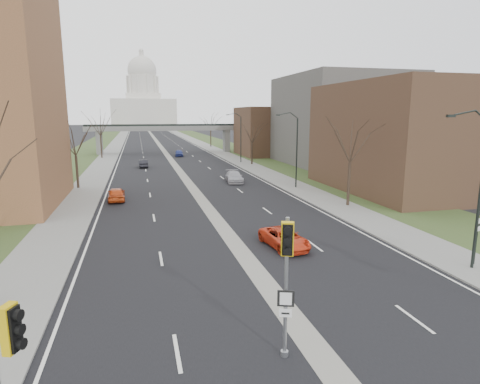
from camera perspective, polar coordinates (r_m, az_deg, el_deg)
name	(u,v)px	position (r m, az deg, el deg)	size (l,w,h in m)	color
ground	(328,365)	(15.45, 12.36, -22.90)	(700.00, 700.00, 0.00)	black
road_surface	(153,137)	(161.70, -12.25, 7.71)	(20.00, 600.00, 0.01)	black
median_strip	(153,137)	(161.70, -12.25, 7.71)	(1.20, 600.00, 0.02)	gray
sidewalk_right	(184,136)	(162.59, -7.99, 7.88)	(4.00, 600.00, 0.12)	gray
sidewalk_left	(121,137)	(161.70, -16.54, 7.52)	(4.00, 600.00, 0.12)	gray
grass_verge_right	(199,136)	(163.37, -5.88, 7.94)	(8.00, 600.00, 0.10)	#30431F
grass_verge_left	(105,137)	(162.03, -18.68, 7.40)	(8.00, 600.00, 0.10)	#30431F
commercial_block_near	(411,137)	(49.58, 23.21, 7.15)	(16.00, 20.00, 12.00)	#493522
commercial_block_mid	(341,121)	(71.94, 14.15, 9.82)	(18.00, 22.00, 15.00)	#4F4D48
commercial_block_far	(273,131)	(86.13, 4.76, 8.58)	(14.00, 14.00, 10.00)	#493522
pedestrian_bridge	(165,131)	(91.64, -10.63, 8.48)	(34.00, 3.00, 6.45)	slate
capitol	(143,101)	(331.57, -13.58, 12.42)	(48.00, 42.00, 55.75)	beige
streetlight_near	(473,145)	(24.37, 30.24, 5.74)	(2.61, 0.20, 8.70)	black
streetlight_mid	(291,129)	(46.62, 7.22, 8.93)	(2.61, 0.20, 8.70)	black
streetlight_far	(236,124)	(71.44, -0.51, 9.70)	(2.61, 0.20, 8.70)	black
tree_left_b	(74,135)	(49.91, -22.50, 7.49)	(6.75, 6.75, 8.81)	#382B21
tree_left_c	(100,122)	(83.67, -19.34, 9.34)	(7.65, 7.65, 9.99)	#382B21
tree_right_a	(351,136)	(38.46, 15.54, 7.73)	(7.20, 7.20, 9.40)	#382B21
tree_right_b	(252,131)	(69.10, 1.73, 8.71)	(6.30, 6.30, 8.22)	#382B21
tree_right_c	(210,120)	(108.07, -4.22, 10.15)	(7.65, 7.65, 9.99)	#382B21
signal_pole_median	(287,265)	(13.78, 6.66, -10.21)	(0.72, 0.86, 5.15)	gray
speed_limit_sign	(477,233)	(26.41, 30.68, -5.02)	(0.56, 0.22, 2.70)	black
car_left_near	(116,194)	(42.08, -17.17, -0.28)	(1.63, 4.06, 1.38)	#C94617
car_left_far	(143,164)	(67.66, -13.60, 3.96)	(1.35, 3.87, 1.28)	black
car_right_near	(284,238)	(26.48, 6.32, -6.54)	(2.03, 4.41, 1.23)	red
car_right_mid	(234,177)	(51.21, -0.83, 2.17)	(1.97, 4.85, 1.41)	#9A98A0
car_right_far	(179,153)	(84.32, -8.67, 5.51)	(1.62, 4.02, 1.37)	navy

